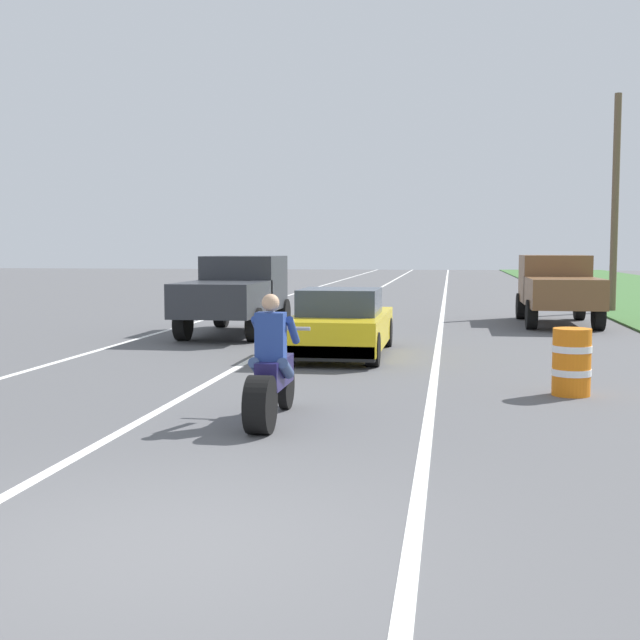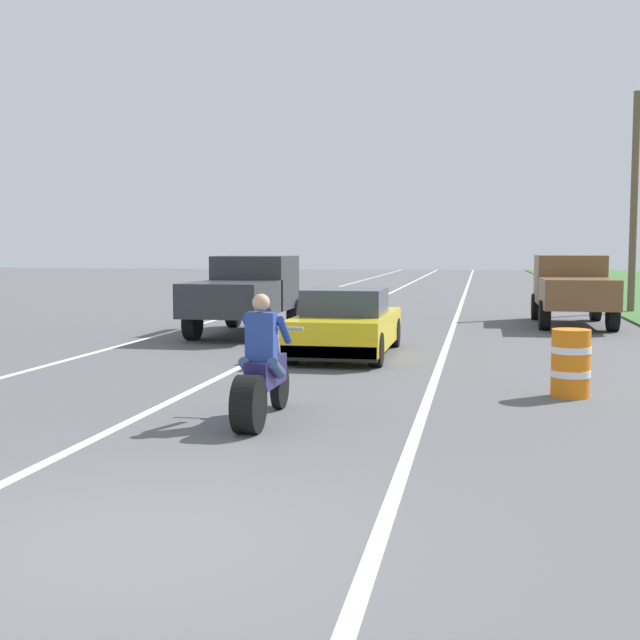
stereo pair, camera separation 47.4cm
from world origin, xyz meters
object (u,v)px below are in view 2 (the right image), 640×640
Objects in this scene: sports_car_yellow at (346,325)px; pickup_truck_left_lane_dark_grey at (246,291)px; motorcycle_with_rider at (262,376)px; pickup_truck_right_shoulder_brown at (572,286)px; construction_barrel_nearest at (571,363)px.

pickup_truck_left_lane_dark_grey is (-3.19, 3.76, 0.48)m from sports_car_yellow.
sports_car_yellow is (-0.01, 6.70, 0.04)m from motorcycle_with_rider.
motorcycle_with_rider is 0.46× the size of pickup_truck_right_shoulder_brown.
construction_barrel_nearest is (-1.25, -11.88, -0.60)m from pickup_truck_right_shoulder_brown.
sports_car_yellow is 0.90× the size of pickup_truck_right_shoulder_brown.
pickup_truck_right_shoulder_brown is (5.24, 7.81, 0.48)m from sports_car_yellow.
pickup_truck_right_shoulder_brown is 11.96m from construction_barrel_nearest.
pickup_truck_left_lane_dark_grey is 1.00× the size of pickup_truck_right_shoulder_brown.
pickup_truck_right_shoulder_brown is at bearing 56.14° from sports_car_yellow.
motorcycle_with_rider is 0.46× the size of pickup_truck_left_lane_dark_grey.
motorcycle_with_rider reaches higher than sports_car_yellow.
pickup_truck_left_lane_dark_grey is 9.36m from pickup_truck_right_shoulder_brown.
sports_car_yellow is at bearing 90.06° from motorcycle_with_rider.
construction_barrel_nearest is at bearing -96.02° from pickup_truck_right_shoulder_brown.
motorcycle_with_rider reaches higher than construction_barrel_nearest.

